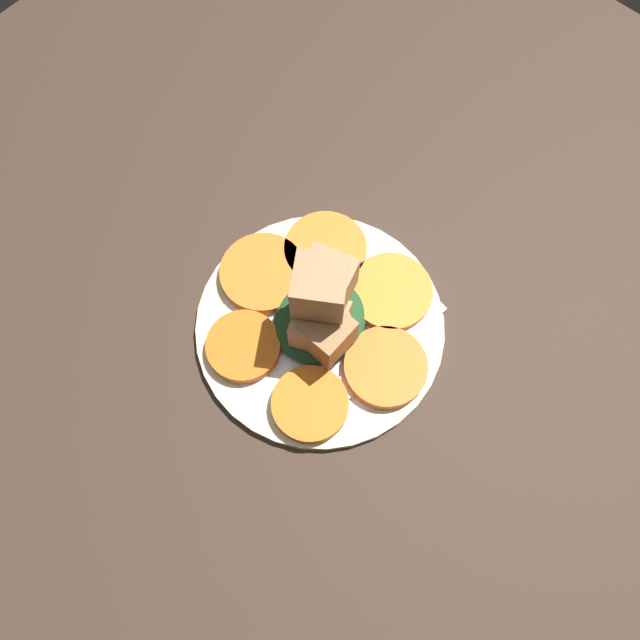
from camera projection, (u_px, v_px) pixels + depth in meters
The scene contains 10 objects.
table_slab at pixel (320, 331), 66.00cm from camera, with size 120.00×120.00×2.00cm, color #38281E.
plate at pixel (320, 326), 64.58cm from camera, with size 25.67×25.67×1.05cm.
carrot_slice_0 at pixel (262, 274), 65.34cm from camera, with size 9.01×9.01×1.30cm, color orange.
carrot_slice_1 at pixel (244, 346), 62.46cm from camera, with size 7.49×7.49×1.30cm, color orange.
carrot_slice_2 at pixel (310, 404), 60.32cm from camera, with size 7.53×7.53×1.30cm, color orange.
carrot_slice_3 at pixel (385, 367), 61.67cm from camera, with size 8.31×8.31×1.30cm, color orange.
carrot_slice_4 at pixel (391, 292), 64.61cm from camera, with size 8.61×8.61×1.30cm, color orange.
carrot_slice_5 at pixel (325, 250), 66.39cm from camera, with size 8.80×8.80×1.30cm, color orange.
center_pile at pixel (322, 311), 59.43cm from camera, with size 9.93×8.94×11.59cm.
fork at pixel (373, 364), 62.25cm from camera, with size 18.75×4.18×0.40cm.
Camera 1 is at (-16.96, -15.29, 62.94)cm, focal length 35.00 mm.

